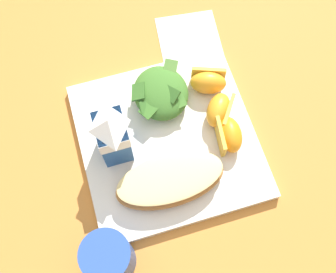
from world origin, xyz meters
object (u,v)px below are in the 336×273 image
object	(u,v)px
green_salad_pile	(161,93)
orange_wedge_rear	(208,82)
paper_napkin	(189,38)
milk_carton	(112,134)
cheesy_pizza_bread	(170,180)
drinking_blue_cup	(109,258)
orange_wedge_front	(229,135)
orange_wedge_middle	(219,110)
white_plate	(168,141)

from	to	relation	value
green_salad_pile	orange_wedge_rear	xyz separation A→B (m)	(-0.00, -0.08, -0.00)
paper_napkin	milk_carton	bearing A→B (deg)	134.63
cheesy_pizza_bread	green_salad_pile	bearing A→B (deg)	-10.70
orange_wedge_rear	drinking_blue_cup	xyz separation A→B (m)	(-0.23, 0.22, 0.01)
cheesy_pizza_bread	green_salad_pile	xyz separation A→B (m)	(0.15, -0.03, 0.00)
orange_wedge_front	orange_wedge_middle	xyz separation A→B (m)	(0.04, 0.00, 0.00)
orange_wedge_front	paper_napkin	world-z (taller)	orange_wedge_front
white_plate	paper_napkin	size ratio (longest dim) A/B	2.55
orange_wedge_rear	paper_napkin	distance (m)	0.12
orange_wedge_front	milk_carton	bearing A→B (deg)	78.15
milk_carton	orange_wedge_rear	xyz separation A→B (m)	(0.06, -0.17, -0.04)
white_plate	green_salad_pile	distance (m)	0.08
cheesy_pizza_bread	paper_napkin	bearing A→B (deg)	-23.82
orange_wedge_middle	drinking_blue_cup	xyz separation A→B (m)	(-0.17, 0.22, 0.01)
green_salad_pile	milk_carton	distance (m)	0.12
green_salad_pile	orange_wedge_rear	world-z (taller)	green_salad_pile
paper_napkin	drinking_blue_cup	size ratio (longest dim) A/B	1.10
white_plate	orange_wedge_rear	size ratio (longest dim) A/B	4.07
drinking_blue_cup	orange_wedge_middle	bearing A→B (deg)	-51.90
green_salad_pile	orange_wedge_front	world-z (taller)	green_salad_pile
drinking_blue_cup	cheesy_pizza_bread	bearing A→B (deg)	-52.72
white_plate	green_salad_pile	world-z (taller)	green_salad_pile
green_salad_pile	orange_wedge_middle	bearing A→B (deg)	-124.81
white_plate	orange_wedge_middle	xyz separation A→B (m)	(0.02, -0.09, 0.03)
orange_wedge_rear	milk_carton	bearing A→B (deg)	109.83
cheesy_pizza_bread	paper_napkin	distance (m)	0.28
orange_wedge_front	orange_wedge_middle	bearing A→B (deg)	0.67
orange_wedge_middle	orange_wedge_front	bearing A→B (deg)	-179.33
white_plate	orange_wedge_front	xyz separation A→B (m)	(-0.03, -0.09, 0.03)
cheesy_pizza_bread	green_salad_pile	distance (m)	0.15
paper_napkin	orange_wedge_middle	bearing A→B (deg)	178.66
milk_carton	orange_wedge_front	xyz separation A→B (m)	(-0.04, -0.18, -0.04)
white_plate	drinking_blue_cup	bearing A→B (deg)	140.38
white_plate	orange_wedge_front	bearing A→B (deg)	-107.20
white_plate	paper_napkin	distance (m)	0.21
milk_carton	orange_wedge_middle	world-z (taller)	milk_carton
paper_napkin	orange_wedge_front	bearing A→B (deg)	179.08
milk_carton	drinking_blue_cup	world-z (taller)	milk_carton
cheesy_pizza_bread	orange_wedge_front	world-z (taller)	orange_wedge_front
white_plate	milk_carton	world-z (taller)	milk_carton
white_plate	milk_carton	bearing A→B (deg)	84.30
milk_carton	orange_wedge_rear	bearing A→B (deg)	-70.17
white_plate	milk_carton	size ratio (longest dim) A/B	2.55
milk_carton	orange_wedge_rear	distance (m)	0.19
orange_wedge_rear	paper_napkin	xyz separation A→B (m)	(0.11, -0.00, -0.03)
orange_wedge_rear	paper_napkin	world-z (taller)	orange_wedge_rear
white_plate	orange_wedge_front	size ratio (longest dim) A/B	4.40
milk_carton	paper_napkin	size ratio (longest dim) A/B	1.00
paper_napkin	cheesy_pizza_bread	bearing A→B (deg)	156.18
white_plate	cheesy_pizza_bread	xyz separation A→B (m)	(-0.07, 0.02, 0.03)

